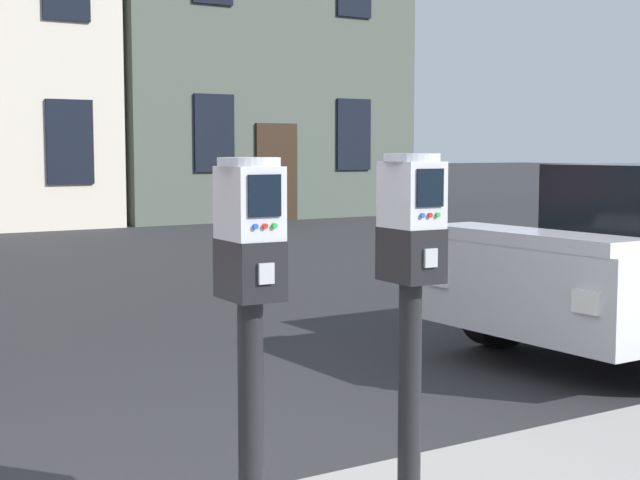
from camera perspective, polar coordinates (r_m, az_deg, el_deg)
parking_meter_near_kerb at (r=3.22m, az=-4.28°, el=-2.54°), size 0.23×0.26×1.37m
parking_meter_twin_adjacent at (r=3.60m, az=5.56°, el=-1.57°), size 0.23×0.26×1.38m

